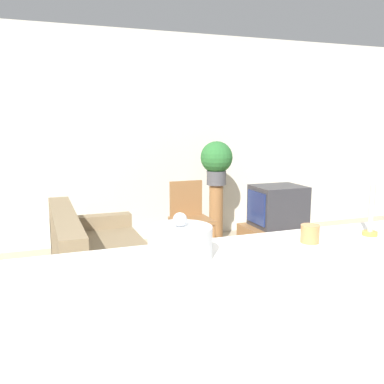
{
  "coord_description": "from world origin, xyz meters",
  "views": [
    {
      "loc": [
        -1.01,
        -2.04,
        1.58
      ],
      "look_at": [
        0.51,
        2.04,
        0.85
      ],
      "focal_mm": 40.0,
      "sensor_mm": 36.0,
      "label": 1
    }
  ],
  "objects": [
    {
      "name": "wall_back",
      "position": [
        0.0,
        3.43,
        1.35
      ],
      "size": [
        9.0,
        0.06,
        2.7
      ],
      "color": "beige",
      "rests_on": "ground_plane"
    },
    {
      "name": "couch",
      "position": [
        -0.5,
        1.74,
        0.28
      ],
      "size": [
        0.85,
        1.74,
        0.78
      ],
      "color": "#847051",
      "rests_on": "ground_plane"
    },
    {
      "name": "tv_stand",
      "position": [
        1.48,
        1.94,
        0.21
      ],
      "size": [
        0.74,
        0.53,
        0.43
      ],
      "color": "olive",
      "rests_on": "ground_plane"
    },
    {
      "name": "television",
      "position": [
        1.48,
        1.94,
        0.65
      ],
      "size": [
        0.55,
        0.45,
        0.45
      ],
      "color": "#333338",
      "rests_on": "tv_stand"
    },
    {
      "name": "wooden_chair",
      "position": [
        0.66,
        2.5,
        0.5
      ],
      "size": [
        0.44,
        0.44,
        0.88
      ],
      "color": "olive",
      "rests_on": "ground_plane"
    },
    {
      "name": "plant_stand",
      "position": [
        1.15,
        2.86,
        0.39
      ],
      "size": [
        0.18,
        0.18,
        0.78
      ],
      "color": "olive",
      "rests_on": "ground_plane"
    },
    {
      "name": "potted_plant",
      "position": [
        1.15,
        2.86,
        1.09
      ],
      "size": [
        0.4,
        0.4,
        0.55
      ],
      "color": "#4C4C51",
      "rests_on": "plant_stand"
    },
    {
      "name": "foreground_counter",
      "position": [
        0.0,
        -0.49,
        0.52
      ],
      "size": [
        2.79,
        0.44,
        1.04
      ],
      "color": "white",
      "rests_on": "ground_plane"
    },
    {
      "name": "decorative_bowl",
      "position": [
        -0.48,
        -0.49,
        1.11
      ],
      "size": [
        0.26,
        0.26,
        0.18
      ],
      "color": "silver",
      "rests_on": "foreground_counter"
    },
    {
      "name": "candle_jar",
      "position": [
        0.13,
        -0.49,
        1.08
      ],
      "size": [
        0.08,
        0.08,
        0.08
      ],
      "color": "#C6844C",
      "rests_on": "foreground_counter"
    },
    {
      "name": "candlestick",
      "position": [
        0.47,
        -0.49,
        1.12
      ],
      "size": [
        0.07,
        0.07,
        0.24
      ],
      "color": "#B7933D",
      "rests_on": "foreground_counter"
    }
  ]
}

